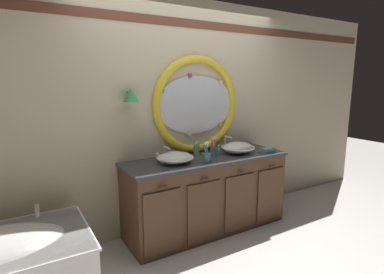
% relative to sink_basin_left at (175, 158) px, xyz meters
% --- Properties ---
extents(ground_plane, '(14.00, 14.00, 0.00)m').
position_rel_sink_basin_left_xyz_m(ground_plane, '(0.31, -0.23, -0.91)').
color(ground_plane, silver).
extents(back_wall_assembly, '(6.40, 0.26, 2.60)m').
position_rel_sink_basin_left_xyz_m(back_wall_assembly, '(0.32, 0.36, 0.40)').
color(back_wall_assembly, beige).
rests_on(back_wall_assembly, ground_plane).
extents(vanity_counter, '(1.90, 0.63, 0.86)m').
position_rel_sink_basin_left_xyz_m(vanity_counter, '(0.42, 0.03, -0.48)').
color(vanity_counter, brown).
rests_on(vanity_counter, ground_plane).
extents(sink_basin_left, '(0.39, 0.39, 0.11)m').
position_rel_sink_basin_left_xyz_m(sink_basin_left, '(0.00, 0.00, 0.00)').
color(sink_basin_left, white).
rests_on(sink_basin_left, vanity_counter).
extents(sink_basin_right, '(0.40, 0.40, 0.13)m').
position_rel_sink_basin_left_xyz_m(sink_basin_right, '(0.83, -0.00, 0.01)').
color(sink_basin_right, white).
rests_on(sink_basin_right, vanity_counter).
extents(faucet_set_left, '(0.24, 0.14, 0.14)m').
position_rel_sink_basin_left_xyz_m(faucet_set_left, '(-0.00, 0.24, -0.00)').
color(faucet_set_left, silver).
rests_on(faucet_set_left, vanity_counter).
extents(faucet_set_right, '(0.24, 0.15, 0.18)m').
position_rel_sink_basin_left_xyz_m(faucet_set_right, '(0.83, 0.24, 0.01)').
color(faucet_set_right, silver).
rests_on(faucet_set_right, vanity_counter).
extents(toothbrush_holder_left, '(0.09, 0.09, 0.22)m').
position_rel_sink_basin_left_xyz_m(toothbrush_holder_left, '(0.29, -0.16, 0.00)').
color(toothbrush_holder_left, slate).
rests_on(toothbrush_holder_left, vanity_counter).
extents(toothbrush_holder_right, '(0.08, 0.08, 0.22)m').
position_rel_sink_basin_left_xyz_m(toothbrush_holder_right, '(0.53, 0.05, 0.00)').
color(toothbrush_holder_right, slate).
rests_on(toothbrush_holder_right, vanity_counter).
extents(soap_dispenser, '(0.07, 0.07, 0.16)m').
position_rel_sink_basin_left_xyz_m(soap_dispenser, '(0.38, 0.19, 0.01)').
color(soap_dispenser, '#6BAD66').
rests_on(soap_dispenser, vanity_counter).
extents(folded_hand_towel, '(0.18, 0.10, 0.05)m').
position_rel_sink_basin_left_xyz_m(folded_hand_towel, '(1.18, -0.14, -0.03)').
color(folded_hand_towel, '#7593A8').
rests_on(folded_hand_towel, vanity_counter).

